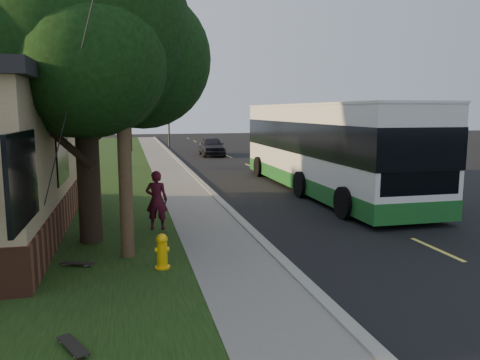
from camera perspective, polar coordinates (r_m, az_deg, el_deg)
name	(u,v)px	position (r m, az deg, el deg)	size (l,w,h in m)	color
ground	(280,262)	(10.64, 4.90, -9.91)	(120.00, 120.00, 0.00)	black
road	(295,186)	(21.13, 6.66, -0.72)	(8.00, 80.00, 0.01)	black
curb	(207,188)	(20.11, -4.10, -0.99)	(0.25, 80.00, 0.12)	gray
sidewalk	(183,189)	(19.98, -6.93, -1.15)	(2.00, 80.00, 0.08)	slate
grass_verge	(97,193)	(19.90, -16.99, -1.51)	(5.00, 80.00, 0.07)	black
fire_hydrant	(162,251)	(10.03, -9.47, -8.56)	(0.32, 0.32, 0.74)	yellow
utility_pole	(121,50)	(10.65, -14.36, 15.12)	(2.86, 3.21, 9.07)	#473321
leafy_tree	(84,35)	(12.40, -18.53, 16.46)	(6.30, 6.00, 7.80)	black
bare_tree_near	(122,132)	(27.60, -14.13, 5.70)	(1.38, 1.21, 4.31)	black
bare_tree_far	(130,127)	(39.60, -13.25, 6.27)	(1.38, 1.21, 4.03)	black
traffic_signal	(169,113)	(43.74, -8.70, 8.10)	(0.18, 0.22, 5.50)	#2D2D30
transit_bus	(324,145)	(19.68, 10.19, 4.19)	(3.10, 13.42, 3.62)	silver
skateboarder	(157,200)	(13.16, -10.13, -2.43)	(0.60, 0.40, 1.65)	#480E1D
skateboard_main	(73,346)	(7.24, -19.68, -18.51)	(0.51, 0.77, 0.07)	black
skateboard_spare	(77,263)	(10.70, -19.26, -9.59)	(0.73, 0.43, 0.07)	black
distant_car	(212,146)	(35.29, -3.48, 4.15)	(1.70, 4.22, 1.44)	black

